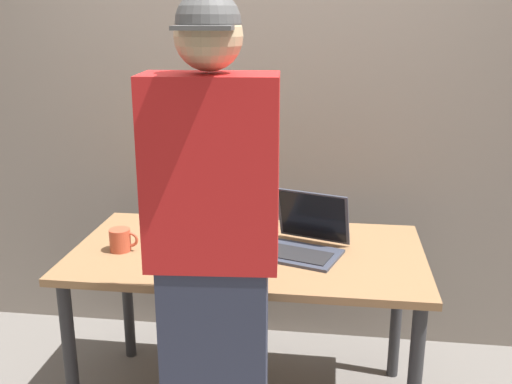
% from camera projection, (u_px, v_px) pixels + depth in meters
% --- Properties ---
extents(desk, '(1.44, 0.77, 0.75)m').
position_uv_depth(desk, '(248.00, 269.00, 2.47)').
color(desk, olive).
rests_on(desk, ground).
extents(laptop, '(0.39, 0.38, 0.24)m').
position_uv_depth(laptop, '(305.00, 239.00, 2.42)').
color(laptop, '#383D4C').
rests_on(laptop, desk).
extents(beer_bottle_dark, '(0.07, 0.07, 0.30)m').
position_uv_depth(beer_bottle_dark, '(216.00, 217.00, 2.48)').
color(beer_bottle_dark, '#472B14').
rests_on(beer_bottle_dark, desk).
extents(beer_bottle_green, '(0.07, 0.07, 0.27)m').
position_uv_depth(beer_bottle_green, '(220.00, 215.00, 2.56)').
color(beer_bottle_green, '#333333').
rests_on(beer_bottle_green, desk).
extents(person_figure, '(0.42, 0.30, 1.75)m').
position_uv_depth(person_figure, '(214.00, 270.00, 1.90)').
color(person_figure, '#2D3347').
rests_on(person_figure, ground).
extents(coffee_mug, '(0.12, 0.09, 0.09)m').
position_uv_depth(coffee_mug, '(121.00, 240.00, 2.43)').
color(coffee_mug, '#BF4C33').
rests_on(coffee_mug, desk).
extents(back_wall, '(6.00, 0.10, 2.60)m').
position_uv_depth(back_wall, '(268.00, 94.00, 2.97)').
color(back_wall, gray).
rests_on(back_wall, ground).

